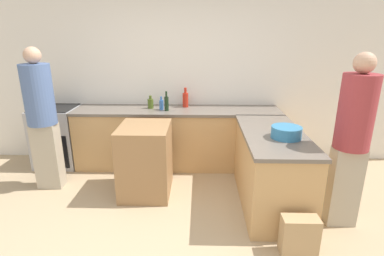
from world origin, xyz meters
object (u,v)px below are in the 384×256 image
at_px(hot_sauce_bottle, 185,99).
at_px(range_oven, 58,136).
at_px(water_bottle_blue, 161,104).
at_px(paper_bag, 299,236).
at_px(mixing_bowl, 286,132).
at_px(person_at_peninsula, 352,137).
at_px(person_by_range, 42,115).
at_px(island_table, 146,160).
at_px(wine_bottle_dark, 167,103).
at_px(olive_oil_bottle, 151,103).

bearing_deg(hot_sauce_bottle, range_oven, -175.75).
distance_m(water_bottle_blue, paper_bag, 2.55).
bearing_deg(mixing_bowl, water_bottle_blue, 141.13).
bearing_deg(range_oven, person_at_peninsula, -21.45).
bearing_deg(person_by_range, mixing_bowl, -9.75).
height_order(island_table, paper_bag, island_table).
relative_size(island_table, wine_bottle_dark, 3.15).
relative_size(water_bottle_blue, person_by_range, 0.11).
distance_m(hot_sauce_bottle, wine_bottle_dark, 0.35).
height_order(island_table, water_bottle_blue, water_bottle_blue).
distance_m(island_table, olive_oil_bottle, 1.03).
relative_size(hot_sauce_bottle, person_at_peninsula, 0.16).
distance_m(range_oven, olive_oil_bottle, 1.54).
xyz_separation_m(person_at_peninsula, paper_bag, (-0.59, -0.49, -0.80)).
distance_m(water_bottle_blue, person_by_range, 1.58).
relative_size(island_table, person_by_range, 0.49).
bearing_deg(person_at_peninsula, hot_sauce_bottle, 137.30).
distance_m(water_bottle_blue, wine_bottle_dark, 0.11).
relative_size(olive_oil_bottle, person_by_range, 0.11).
distance_m(hot_sauce_bottle, water_bottle_blue, 0.39).
height_order(water_bottle_blue, paper_bag, water_bottle_blue).
distance_m(range_oven, hot_sauce_bottle, 2.05).
distance_m(mixing_bowl, person_at_peninsula, 0.63).
relative_size(wine_bottle_dark, paper_bag, 0.75).
distance_m(hot_sauce_bottle, person_by_range, 1.97).
height_order(range_oven, wine_bottle_dark, wine_bottle_dark).
bearing_deg(paper_bag, mixing_bowl, 89.75).
bearing_deg(range_oven, water_bottle_blue, -1.09).
height_order(island_table, olive_oil_bottle, olive_oil_bottle).
distance_m(mixing_bowl, paper_bag, 1.05).
distance_m(island_table, hot_sauce_bottle, 1.23).
bearing_deg(olive_oil_bottle, mixing_bowl, -37.55).
bearing_deg(mixing_bowl, paper_bag, -90.25).
bearing_deg(island_table, person_by_range, 175.06).
height_order(olive_oil_bottle, water_bottle_blue, water_bottle_blue).
height_order(range_oven, water_bottle_blue, water_bottle_blue).
bearing_deg(person_at_peninsula, range_oven, 158.55).
height_order(range_oven, paper_bag, range_oven).
bearing_deg(water_bottle_blue, mixing_bowl, -38.87).
relative_size(range_oven, olive_oil_bottle, 4.68).
height_order(range_oven, person_by_range, person_by_range).
distance_m(range_oven, mixing_bowl, 3.38).
height_order(mixing_bowl, person_at_peninsula, person_at_peninsula).
bearing_deg(water_bottle_blue, person_by_range, -153.61).
distance_m(range_oven, paper_bag, 3.68).
bearing_deg(olive_oil_bottle, person_at_peninsula, -33.67).
height_order(hot_sauce_bottle, water_bottle_blue, hot_sauce_bottle).
distance_m(olive_oil_bottle, person_by_range, 1.47).
bearing_deg(paper_bag, olive_oil_bottle, 129.80).
distance_m(wine_bottle_dark, person_at_peninsula, 2.41).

